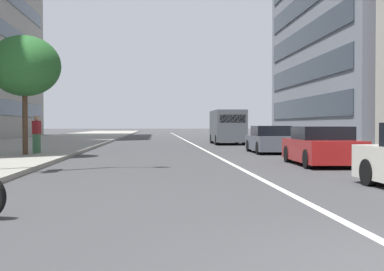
% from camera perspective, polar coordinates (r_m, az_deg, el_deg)
% --- Properties ---
extents(sidewalk_right_plaza, '(160.00, 9.75, 0.15)m').
position_cam_1_polar(sidewalk_right_plaza, '(35.64, -17.85, -1.03)').
color(sidewalk_right_plaza, gray).
rests_on(sidewalk_right_plaza, ground).
extents(lane_centre_stripe, '(110.00, 0.16, 0.01)m').
position_cam_1_polar(lane_centre_stripe, '(39.70, -0.08, -0.86)').
color(lane_centre_stripe, silver).
rests_on(lane_centre_stripe, ground).
extents(car_far_down_avenue, '(4.39, 2.03, 1.35)m').
position_cam_1_polar(car_far_down_avenue, '(18.50, 14.13, -1.25)').
color(car_far_down_avenue, maroon).
rests_on(car_far_down_avenue, ground).
extents(car_following_behind, '(4.35, 1.94, 1.36)m').
position_cam_1_polar(car_following_behind, '(26.10, 8.64, -0.53)').
color(car_following_behind, '#4C515B').
rests_on(car_following_behind, ground).
extents(delivery_van_ahead, '(5.32, 2.20, 2.46)m').
position_cam_1_polar(delivery_van_ahead, '(37.66, 3.94, 1.04)').
color(delivery_van_ahead, '#4C5156').
rests_on(delivery_van_ahead, ground).
extents(street_tree_mid_sidewalk, '(3.01, 3.01, 5.04)m').
position_cam_1_polar(street_tree_mid_sidewalk, '(23.07, -18.03, 7.31)').
color(street_tree_mid_sidewalk, '#473323').
rests_on(street_tree_mid_sidewalk, sidewalk_right_plaza).
extents(pedestrian_on_plaza, '(0.45, 0.34, 1.68)m').
position_cam_1_polar(pedestrian_on_plaza, '(23.98, -16.81, 0.15)').
color(pedestrian_on_plaza, '#3F724C').
rests_on(pedestrian_on_plaza, sidewalk_right_plaza).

